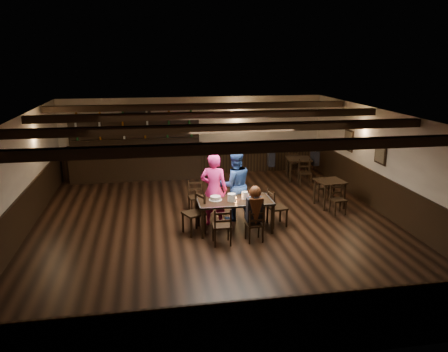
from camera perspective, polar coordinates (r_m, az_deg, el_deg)
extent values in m
plane|color=black|center=(10.79, -0.98, -6.62)|extent=(10.00, 10.00, 0.00)
cube|color=beige|center=(15.20, -3.92, 5.20)|extent=(9.00, 0.02, 2.70)
cube|color=beige|center=(5.78, 6.79, -12.62)|extent=(9.00, 0.02, 2.70)
cube|color=beige|center=(10.67, -25.66, -0.80)|extent=(0.02, 10.00, 2.70)
cube|color=beige|center=(11.88, 20.98, 1.26)|extent=(0.02, 10.00, 2.70)
cube|color=silver|center=(10.08, -1.05, 7.74)|extent=(9.00, 10.00, 0.02)
cube|color=black|center=(15.34, -3.85, 2.06)|extent=(9.00, 0.04, 1.00)
cube|color=black|center=(6.25, 6.45, -19.38)|extent=(9.00, 0.04, 1.00)
cube|color=black|center=(10.91, -24.98, -5.08)|extent=(0.04, 10.00, 1.00)
cube|color=black|center=(12.09, 20.47, -2.65)|extent=(0.04, 10.00, 1.00)
cube|color=black|center=(15.01, -11.22, 6.75)|extent=(0.90, 0.03, 1.00)
cube|color=black|center=(14.99, -11.22, 6.74)|extent=(0.80, 0.02, 0.90)
cube|color=black|center=(12.23, 19.80, 2.97)|extent=(0.03, 0.55, 0.65)
cube|color=#72664C|center=(12.22, 19.72, 2.97)|extent=(0.02, 0.45, 0.55)
cube|color=black|center=(13.89, 15.99, 4.49)|extent=(0.03, 0.55, 0.65)
cube|color=#72664C|center=(13.88, 15.91, 4.49)|extent=(0.02, 0.45, 0.55)
cube|color=black|center=(7.19, 2.61, 3.74)|extent=(8.90, 0.18, 0.18)
cube|color=black|center=(9.12, -0.08, 6.27)|extent=(8.90, 0.18, 0.18)
cube|color=black|center=(11.08, -1.85, 7.91)|extent=(8.90, 0.18, 0.18)
cube|color=black|center=(13.05, -3.09, 9.06)|extent=(8.90, 0.18, 0.18)
cube|color=black|center=(10.01, -2.83, -6.28)|extent=(0.06, 0.06, 0.71)
cube|color=black|center=(10.71, -3.35, -4.78)|extent=(0.06, 0.06, 0.71)
cube|color=black|center=(10.32, 6.31, -5.65)|extent=(0.06, 0.06, 0.71)
cube|color=black|center=(11.01, 5.20, -4.25)|extent=(0.06, 0.06, 0.71)
cube|color=black|center=(10.35, 1.40, -3.29)|extent=(1.77, 0.89, 0.04)
cube|color=#A5A8AD|center=(10.75, 0.95, -2.57)|extent=(1.77, 0.04, 0.05)
cube|color=#A5A8AD|center=(9.96, 1.89, -4.07)|extent=(1.77, 0.04, 0.05)
cube|color=#A5A8AD|center=(10.55, 6.03, -3.00)|extent=(0.04, 0.88, 0.05)
cube|color=#A5A8AD|center=(10.22, -3.38, -3.56)|extent=(0.04, 0.88, 0.05)
cube|color=black|center=(9.95, 0.55, -7.31)|extent=(0.03, 0.03, 0.41)
cube|color=black|center=(9.65, 0.87, -8.05)|extent=(0.03, 0.03, 0.41)
cube|color=black|center=(9.90, -1.43, -7.42)|extent=(0.03, 0.03, 0.41)
cube|color=black|center=(9.61, -1.18, -8.17)|extent=(0.03, 0.03, 0.41)
cube|color=black|center=(9.69, -0.30, -6.51)|extent=(0.41, 0.39, 0.04)
cube|color=black|center=(9.46, -0.16, -5.67)|extent=(0.40, 0.04, 0.43)
cube|color=black|center=(9.48, -0.15, -5.91)|extent=(0.34, 0.03, 0.05)
cube|color=black|center=(9.42, -0.16, -4.93)|extent=(0.34, 0.03, 0.05)
cube|color=black|center=(10.14, 4.53, -7.03)|extent=(0.03, 0.03, 0.37)
cube|color=black|center=(9.88, 5.09, -7.66)|extent=(0.03, 0.03, 0.37)
cube|color=black|center=(10.04, 2.84, -7.22)|extent=(0.03, 0.03, 0.37)
cube|color=black|center=(9.79, 3.36, -7.86)|extent=(0.03, 0.03, 0.37)
cube|color=black|center=(9.88, 3.98, -6.36)|extent=(0.39, 0.38, 0.03)
cube|color=black|center=(9.68, 4.28, -5.60)|extent=(0.36, 0.06, 0.39)
cube|color=black|center=(9.70, 4.27, -5.81)|extent=(0.31, 0.05, 0.04)
cube|color=black|center=(9.64, 4.29, -4.95)|extent=(0.31, 0.05, 0.04)
cube|color=black|center=(10.43, -5.39, -6.11)|extent=(0.05, 0.05, 0.47)
cube|color=black|center=(10.60, -3.63, -5.70)|extent=(0.05, 0.05, 0.47)
cube|color=black|center=(10.11, -4.30, -6.79)|extent=(0.05, 0.05, 0.47)
cube|color=black|center=(10.29, -2.51, -6.36)|extent=(0.05, 0.05, 0.47)
cube|color=black|center=(10.26, -3.99, -4.91)|extent=(0.59, 0.60, 0.04)
cube|color=black|center=(10.27, -3.12, -3.42)|extent=(0.23, 0.43, 0.49)
cube|color=black|center=(10.28, -3.11, -3.68)|extent=(0.19, 0.37, 0.05)
cube|color=black|center=(10.22, -3.13, -2.64)|extent=(0.19, 0.37, 0.05)
cube|color=black|center=(10.79, 8.18, -5.52)|extent=(0.04, 0.04, 0.44)
cube|color=black|center=(10.65, 6.48, -5.75)|extent=(0.04, 0.04, 0.44)
cube|color=black|center=(11.10, 7.35, -4.88)|extent=(0.04, 0.04, 0.44)
cube|color=black|center=(10.96, 5.69, -5.09)|extent=(0.04, 0.04, 0.44)
cube|color=black|center=(10.79, 6.97, -4.11)|extent=(0.47, 0.49, 0.04)
cube|color=black|center=(10.64, 6.15, -3.04)|extent=(0.10, 0.43, 0.46)
cube|color=black|center=(10.66, 6.14, -3.28)|extent=(0.08, 0.37, 0.05)
cube|color=black|center=(10.60, 6.17, -2.33)|extent=(0.08, 0.37, 0.05)
cube|color=black|center=(11.46, -4.24, -4.18)|extent=(0.04, 0.04, 0.42)
cube|color=black|center=(11.77, -4.58, -3.66)|extent=(0.04, 0.04, 0.42)
cube|color=black|center=(11.54, -2.55, -4.02)|extent=(0.04, 0.04, 0.42)
cube|color=black|center=(11.84, -2.94, -3.51)|extent=(0.04, 0.04, 0.42)
cube|color=black|center=(11.58, -3.59, -2.78)|extent=(0.45, 0.43, 0.04)
cube|color=black|center=(11.66, -3.80, -1.52)|extent=(0.41, 0.08, 0.44)
cube|color=black|center=(11.68, -3.79, -1.73)|extent=(0.35, 0.07, 0.05)
cube|color=black|center=(11.63, -3.81, -0.91)|extent=(0.35, 0.07, 0.05)
imported|color=#FD3390|center=(10.61, -1.33, -1.80)|extent=(0.77, 0.63, 1.81)
imported|color=navy|center=(11.00, 1.40, -1.18)|extent=(0.95, 0.77, 1.81)
cube|color=black|center=(9.95, 3.82, -5.38)|extent=(0.34, 0.34, 0.14)
cube|color=black|center=(9.75, 4.02, -4.31)|extent=(0.36, 0.21, 0.50)
cylinder|color=black|center=(9.67, 4.04, -3.02)|extent=(0.10, 0.36, 0.36)
sphere|color=#D8A384|center=(9.62, 4.06, -2.14)|extent=(0.22, 0.22, 0.22)
sphere|color=#36170C|center=(9.59, 4.11, -2.13)|extent=(0.27, 0.27, 0.27)
cone|color=#36170C|center=(9.63, 4.21, -4.70)|extent=(0.21, 0.21, 0.63)
cylinder|color=white|center=(10.35, -1.12, -3.11)|extent=(0.31, 0.31, 0.01)
cylinder|color=white|center=(10.33, -1.12, -2.86)|extent=(0.25, 0.25, 0.08)
cylinder|color=silver|center=(10.34, -1.12, -2.96)|extent=(0.26, 0.26, 0.04)
cylinder|color=white|center=(10.26, 0.99, -2.80)|extent=(0.19, 0.19, 0.18)
cylinder|color=white|center=(10.42, 2.73, -2.53)|extent=(0.15, 0.15, 0.18)
cylinder|color=#A5A8AD|center=(10.40, 1.56, -2.98)|extent=(0.05, 0.05, 0.03)
sphere|color=orange|center=(10.39, 1.56, -2.83)|extent=(0.03, 0.03, 0.03)
cylinder|color=silver|center=(10.30, 3.36, -2.97)|extent=(0.04, 0.04, 0.10)
cylinder|color=#A5A8AD|center=(10.34, 3.71, -2.92)|extent=(0.04, 0.04, 0.09)
cylinder|color=silver|center=(10.47, 3.08, -2.64)|extent=(0.07, 0.07, 0.11)
cube|color=#9E1112|center=(10.37, 4.11, -3.14)|extent=(0.34, 0.28, 0.00)
cube|color=navy|center=(10.57, 4.10, -2.76)|extent=(0.33, 0.27, 0.00)
cube|color=black|center=(14.95, -11.34, 1.62)|extent=(4.30, 0.60, 1.10)
cube|color=black|center=(14.83, -11.46, 3.78)|extent=(4.50, 0.70, 0.05)
cube|color=black|center=(15.10, -11.43, 3.89)|extent=(4.30, 0.10, 2.20)
cube|color=black|center=(14.95, -11.49, 4.75)|extent=(4.20, 0.22, 0.03)
cube|color=black|center=(14.89, -11.56, 6.08)|extent=(4.20, 0.22, 0.03)
cube|color=black|center=(14.84, -11.64, 7.41)|extent=(4.20, 0.22, 0.03)
cube|color=black|center=(12.31, 13.71, -0.65)|extent=(0.78, 0.78, 0.04)
cube|color=black|center=(12.03, 13.03, -2.85)|extent=(0.04, 0.04, 0.71)
cube|color=black|center=(12.53, 11.77, -2.04)|extent=(0.04, 0.04, 0.71)
cube|color=black|center=(12.31, 15.46, -2.59)|extent=(0.04, 0.04, 0.71)
cube|color=black|center=(12.80, 14.13, -1.81)|extent=(0.04, 0.04, 0.71)
cube|color=black|center=(14.75, 9.73, 2.23)|extent=(0.89, 0.89, 0.04)
cube|color=black|center=(14.47, 8.64, 0.49)|extent=(0.05, 0.05, 0.71)
cube|color=black|center=(15.09, 8.23, 1.13)|extent=(0.05, 0.05, 0.71)
cube|color=black|center=(14.60, 11.14, 0.50)|extent=(0.05, 0.05, 0.71)
cube|color=black|center=(15.21, 10.64, 1.14)|extent=(0.05, 0.05, 0.71)
cube|color=black|center=(14.70, 6.17, 2.26)|extent=(0.24, 0.36, 0.49)
sphere|color=#D8A384|center=(14.62, 6.21, 3.52)|extent=(0.19, 0.19, 0.19)
sphere|color=black|center=(14.62, 6.22, 3.63)|extent=(0.20, 0.20, 0.20)
cube|color=black|center=(15.05, 11.77, 2.30)|extent=(0.22, 0.34, 0.48)
sphere|color=#D8A384|center=(14.98, 11.84, 3.50)|extent=(0.18, 0.18, 0.18)
sphere|color=black|center=(14.98, 11.85, 3.60)|extent=(0.19, 0.19, 0.19)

